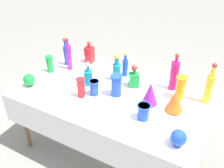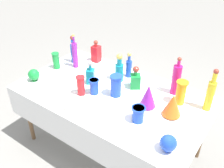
% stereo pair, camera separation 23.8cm
% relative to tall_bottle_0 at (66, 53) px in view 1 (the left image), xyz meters
% --- Properties ---
extents(ground_plane, '(40.00, 40.00, 0.00)m').
position_rel_tall_bottle_0_xyz_m(ground_plane, '(0.73, -0.25, -0.90)').
color(ground_plane, gray).
extents(display_table, '(1.87, 1.07, 0.76)m').
position_rel_tall_bottle_0_xyz_m(display_table, '(0.73, -0.29, -0.20)').
color(display_table, white).
rests_on(display_table, ground).
extents(tall_bottle_0, '(0.07, 0.07, 0.33)m').
position_rel_tall_bottle_0_xyz_m(tall_bottle_0, '(0.00, 0.00, 0.00)').
color(tall_bottle_0, blue).
rests_on(tall_bottle_0, display_table).
extents(tall_bottle_1, '(0.06, 0.06, 0.28)m').
position_rel_tall_bottle_0_xyz_m(tall_bottle_1, '(0.70, 0.10, -0.03)').
color(tall_bottle_1, blue).
rests_on(tall_bottle_1, display_table).
extents(tall_bottle_2, '(0.09, 0.09, 0.31)m').
position_rel_tall_bottle_0_xyz_m(tall_bottle_2, '(0.66, -0.03, -0.01)').
color(tall_bottle_2, teal).
rests_on(tall_bottle_2, display_table).
extents(tall_bottle_3, '(0.08, 0.08, 0.39)m').
position_rel_tall_bottle_0_xyz_m(tall_bottle_3, '(1.23, 0.10, 0.02)').
color(tall_bottle_3, '#C61972').
rests_on(tall_bottle_3, display_table).
extents(tall_bottle_4, '(0.06, 0.06, 0.40)m').
position_rel_tall_bottle_0_xyz_m(tall_bottle_4, '(0.09, -0.07, 0.02)').
color(tall_bottle_4, purple).
rests_on(tall_bottle_4, display_table).
extents(tall_bottle_5, '(0.07, 0.07, 0.41)m').
position_rel_tall_bottle_0_xyz_m(tall_bottle_5, '(1.56, 0.03, 0.03)').
color(tall_bottle_5, yellow).
rests_on(tall_bottle_5, display_table).
extents(square_decanter_0, '(0.09, 0.09, 0.27)m').
position_rel_tall_bottle_0_xyz_m(square_decanter_0, '(0.20, 0.17, -0.03)').
color(square_decanter_0, red).
rests_on(square_decanter_0, display_table).
extents(square_decanter_1, '(0.13, 0.13, 0.24)m').
position_rel_tall_bottle_0_xyz_m(square_decanter_1, '(0.86, -0.04, -0.05)').
color(square_decanter_1, '#198C38').
rests_on(square_decanter_1, display_table).
extents(square_decanter_2, '(0.11, 0.11, 0.26)m').
position_rel_tall_bottle_0_xyz_m(square_decanter_2, '(0.45, -0.24, -0.04)').
color(square_decanter_2, teal).
rests_on(square_decanter_2, display_table).
extents(slender_vase_0, '(0.12, 0.12, 0.22)m').
position_rel_tall_bottle_0_xyz_m(slender_vase_0, '(0.79, -0.27, -0.03)').
color(slender_vase_0, blue).
rests_on(slender_vase_0, display_table).
extents(slender_vase_1, '(0.10, 0.10, 0.15)m').
position_rel_tall_bottle_0_xyz_m(slender_vase_1, '(0.60, -0.36, -0.06)').
color(slender_vase_1, blue).
rests_on(slender_vase_1, display_table).
extents(slender_vase_2, '(0.08, 0.08, 0.19)m').
position_rel_tall_bottle_0_xyz_m(slender_vase_2, '(-0.06, -0.22, -0.04)').
color(slender_vase_2, '#198C38').
rests_on(slender_vase_2, display_table).
extents(slender_vase_3, '(0.09, 0.09, 0.20)m').
position_rel_tall_bottle_0_xyz_m(slender_vase_3, '(0.51, -0.45, -0.04)').
color(slender_vase_3, red).
rests_on(slender_vase_3, display_table).
extents(slender_vase_4, '(0.12, 0.12, 0.14)m').
position_rel_tall_bottle_0_xyz_m(slender_vase_4, '(1.15, -0.46, -0.06)').
color(slender_vase_4, blue).
rests_on(slender_vase_4, display_table).
extents(slender_vase_5, '(0.11, 0.11, 0.23)m').
position_rel_tall_bottle_0_xyz_m(slender_vase_5, '(1.33, -0.03, -0.02)').
color(slender_vase_5, orange).
rests_on(slender_vase_5, display_table).
extents(fluted_vase_0, '(0.16, 0.16, 0.21)m').
position_rel_tall_bottle_0_xyz_m(fluted_vase_0, '(1.34, -0.23, -0.03)').
color(fluted_vase_0, orange).
rests_on(fluted_vase_0, display_table).
extents(fluted_vase_1, '(0.15, 0.15, 0.23)m').
position_rel_tall_bottle_0_xyz_m(fluted_vase_1, '(1.12, -0.24, -0.02)').
color(fluted_vase_1, purple).
rests_on(fluted_vase_1, display_table).
extents(round_bowl_0, '(0.13, 0.13, 0.13)m').
position_rel_tall_bottle_0_xyz_m(round_bowl_0, '(1.48, -0.61, -0.07)').
color(round_bowl_0, blue).
rests_on(round_bowl_0, display_table).
extents(round_bowl_1, '(0.12, 0.12, 0.13)m').
position_rel_tall_bottle_0_xyz_m(round_bowl_1, '(-0.06, -0.54, -0.07)').
color(round_bowl_1, '#198C38').
rests_on(round_bowl_1, display_table).
extents(price_tag_left, '(0.05, 0.02, 0.04)m').
position_rel_tall_bottle_0_xyz_m(price_tag_left, '(0.58, -0.74, -0.12)').
color(price_tag_left, white).
rests_on(price_tag_left, display_table).
extents(price_tag_center, '(0.05, 0.02, 0.04)m').
position_rel_tall_bottle_0_xyz_m(price_tag_center, '(0.09, -0.72, -0.12)').
color(price_tag_center, white).
rests_on(price_tag_center, display_table).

